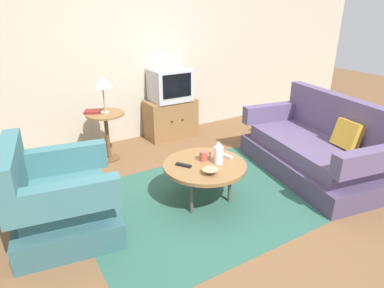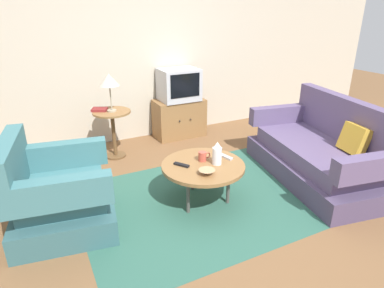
% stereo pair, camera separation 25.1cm
% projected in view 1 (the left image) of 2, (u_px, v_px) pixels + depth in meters
% --- Properties ---
extents(ground_plane, '(16.00, 16.00, 0.00)m').
position_uv_depth(ground_plane, '(225.00, 204.00, 3.42)').
color(ground_plane, brown).
extents(back_wall, '(9.00, 0.12, 2.70)m').
position_uv_depth(back_wall, '(133.00, 47.00, 4.72)').
color(back_wall, '#BCB29E').
rests_on(back_wall, ground).
extents(area_rug, '(2.47, 1.88, 0.00)m').
position_uv_depth(area_rug, '(204.00, 200.00, 3.49)').
color(area_rug, '#2D5B4C').
rests_on(area_rug, ground).
extents(armchair, '(0.99, 1.03, 0.88)m').
position_uv_depth(armchair, '(59.00, 202.00, 2.88)').
color(armchair, '#325C60').
rests_on(armchair, ground).
extents(couch, '(1.19, 1.91, 0.92)m').
position_uv_depth(couch, '(315.00, 150.00, 3.96)').
color(couch, '#4B3E5C').
rests_on(couch, ground).
extents(coffee_table, '(0.84, 0.84, 0.42)m').
position_uv_depth(coffee_table, '(205.00, 166.00, 3.33)').
color(coffee_table, olive).
rests_on(coffee_table, ground).
extents(side_table, '(0.49, 0.49, 0.64)m').
position_uv_depth(side_table, '(106.00, 127.00, 4.25)').
color(side_table, olive).
rests_on(side_table, ground).
extents(tv_stand, '(0.76, 0.43, 0.58)m').
position_uv_depth(tv_stand, '(171.00, 118.00, 5.09)').
color(tv_stand, olive).
rests_on(tv_stand, ground).
extents(television, '(0.57, 0.44, 0.47)m').
position_uv_depth(television, '(170.00, 85.00, 4.88)').
color(television, '#B7B7BC').
rests_on(television, tv_stand).
extents(table_lamp, '(0.25, 0.25, 0.48)m').
position_uv_depth(table_lamp, '(102.00, 82.00, 4.02)').
color(table_lamp, '#9E937A').
rests_on(table_lamp, side_table).
extents(vase, '(0.09, 0.09, 0.24)m').
position_uv_depth(vase, '(219.00, 153.00, 3.30)').
color(vase, white).
rests_on(vase, coffee_table).
extents(mug, '(0.13, 0.08, 0.10)m').
position_uv_depth(mug, '(204.00, 156.00, 3.38)').
color(mug, '#B74C3D').
rests_on(mug, coffee_table).
extents(bowl, '(0.16, 0.16, 0.05)m').
position_uv_depth(bowl, '(210.00, 171.00, 3.12)').
color(bowl, tan).
rests_on(bowl, coffee_table).
extents(tv_remote_dark, '(0.12, 0.16, 0.02)m').
position_uv_depth(tv_remote_dark, '(184.00, 165.00, 3.27)').
color(tv_remote_dark, black).
rests_on(tv_remote_dark, coffee_table).
extents(tv_remote_silver, '(0.09, 0.18, 0.02)m').
position_uv_depth(tv_remote_silver, '(226.00, 156.00, 3.48)').
color(tv_remote_silver, '#B2B2B7').
rests_on(tv_remote_silver, coffee_table).
extents(book, '(0.24, 0.22, 0.03)m').
position_uv_depth(book, '(92.00, 112.00, 4.18)').
color(book, maroon).
rests_on(book, side_table).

